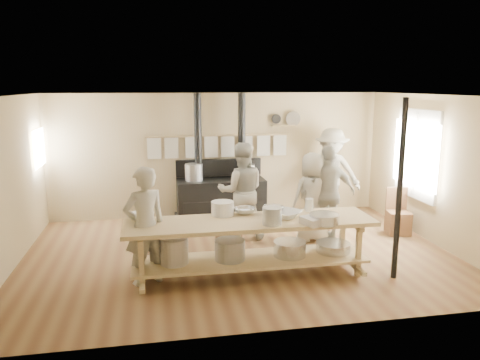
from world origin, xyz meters
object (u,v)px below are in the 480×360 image
at_px(prep_table, 250,242).
at_px(cook_far_left, 145,226).
at_px(chair, 398,220).
at_px(cook_right, 328,194).
at_px(stove, 220,195).
at_px(cook_center, 313,197).
at_px(roasting_pan, 319,220).
at_px(cook_by_window, 331,173).
at_px(cook_left, 241,191).

height_order(prep_table, cook_far_left, cook_far_left).
relative_size(cook_far_left, chair, 1.96).
bearing_deg(cook_right, stove, -48.33).
height_order(stove, chair, stove).
bearing_deg(cook_far_left, cook_center, 179.47).
distance_m(prep_table, roasting_pan, 1.05).
xyz_separation_m(stove, chair, (3.16, -1.56, -0.27)).
bearing_deg(cook_right, cook_by_window, -116.25).
relative_size(prep_table, roasting_pan, 7.71).
bearing_deg(prep_table, cook_center, 43.96).
distance_m(stove, roasting_pan, 3.49).
relative_size(cook_far_left, cook_left, 0.95).
relative_size(cook_far_left, roasting_pan, 3.60).
height_order(cook_center, chair, cook_center).
height_order(cook_left, cook_right, cook_left).
xyz_separation_m(cook_far_left, chair, (4.65, 1.44, -0.59)).
xyz_separation_m(cook_left, cook_by_window, (2.15, 1.14, 0.06)).
xyz_separation_m(stove, cook_left, (0.20, -1.31, 0.36)).
bearing_deg(cook_center, stove, -59.11).
height_order(cook_far_left, cook_center, cook_far_left).
relative_size(cook_by_window, roasting_pan, 4.01).
relative_size(cook_far_left, cook_right, 0.98).
height_order(cook_by_window, chair, cook_by_window).
bearing_deg(cook_right, cook_far_left, 18.92).
relative_size(cook_right, chair, 2.01).
height_order(cook_far_left, roasting_pan, cook_far_left).
xyz_separation_m(stove, cook_center, (1.43, -1.64, 0.28)).
xyz_separation_m(cook_left, chair, (2.96, -0.25, -0.63)).
bearing_deg(cook_by_window, prep_table, -108.53).
bearing_deg(roasting_pan, prep_table, 160.35).
bearing_deg(stove, cook_far_left, -116.36).
height_order(cook_center, roasting_pan, cook_center).
distance_m(cook_left, roasting_pan, 2.17).
bearing_deg(cook_far_left, stove, -141.89).
distance_m(prep_table, cook_center, 2.00).
bearing_deg(cook_far_left, cook_by_window, -169.05).
distance_m(cook_far_left, cook_left, 2.39).
bearing_deg(roasting_pan, stove, 105.40).
bearing_deg(chair, cook_center, -166.28).
relative_size(stove, cook_left, 1.47).
relative_size(cook_by_window, chair, 2.19).
distance_m(cook_right, chair, 1.59).
xyz_separation_m(cook_by_window, chair, (0.82, -1.39, -0.68)).
xyz_separation_m(cook_far_left, cook_center, (2.91, 1.36, -0.04)).
relative_size(stove, roasting_pan, 5.57).
height_order(cook_far_left, cook_by_window, cook_by_window).
relative_size(prep_table, cook_far_left, 2.14).
xyz_separation_m(prep_table, chair, (3.16, 1.46, -0.27)).
height_order(cook_right, chair, cook_right).
bearing_deg(chair, cook_right, -163.62).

